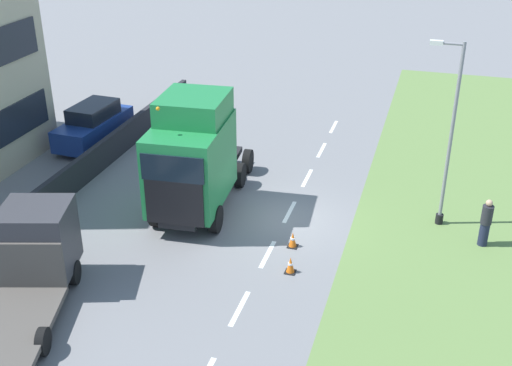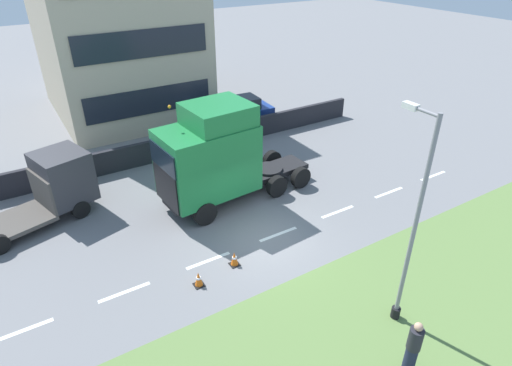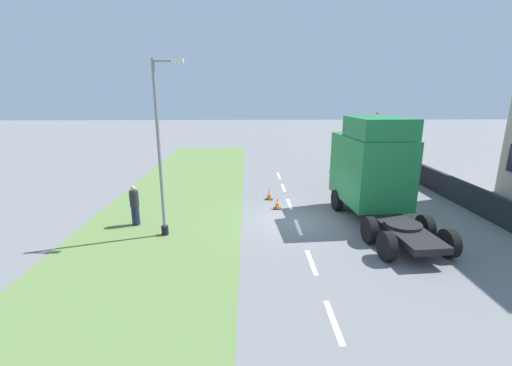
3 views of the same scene
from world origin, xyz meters
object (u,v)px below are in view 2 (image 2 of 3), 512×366
object	(u,v)px
traffic_cone_lead	(199,279)
traffic_cone_trailing	(234,259)
lorry_cab	(214,157)
lamp_post	(410,234)
flatbed_truck	(55,185)
parked_car	(237,114)
pedestrian	(413,347)

from	to	relation	value
traffic_cone_lead	traffic_cone_trailing	size ratio (longest dim) A/B	1.00
lorry_cab	traffic_cone_lead	distance (m)	5.78
traffic_cone_lead	traffic_cone_trailing	distance (m)	1.62
lamp_post	traffic_cone_trailing	bearing A→B (deg)	33.32
lorry_cab	traffic_cone_trailing	distance (m)	4.89
lamp_post	traffic_cone_lead	size ratio (longest dim) A/B	11.97
lorry_cab	lamp_post	xyz separation A→B (m)	(-9.04, -1.82, 0.91)
lamp_post	traffic_cone_trailing	world-z (taller)	lamp_post
traffic_cone_trailing	lamp_post	bearing A→B (deg)	-146.68
flatbed_truck	lamp_post	bearing A→B (deg)	17.85
parked_car	lamp_post	distance (m)	16.80
lorry_cab	traffic_cone_lead	world-z (taller)	lorry_cab
lamp_post	pedestrian	bearing A→B (deg)	145.01
lamp_post	traffic_cone_lead	bearing A→B (deg)	46.52
lorry_cab	flatbed_truck	size ratio (longest dim) A/B	1.27
lorry_cab	pedestrian	xyz separation A→B (m)	(-10.68, -0.68, -1.47)
parked_car	lamp_post	size ratio (longest dim) A/B	0.67
flatbed_truck	traffic_cone_trailing	size ratio (longest dim) A/B	10.24
lorry_cab	lamp_post	bearing A→B (deg)	-172.93
traffic_cone_trailing	flatbed_truck	bearing A→B (deg)	34.73
flatbed_truck	traffic_cone_lead	bearing A→B (deg)	7.76
parked_car	flatbed_truck	bearing A→B (deg)	114.43
flatbed_truck	traffic_cone_trailing	bearing A→B (deg)	18.42
flatbed_truck	pedestrian	distance (m)	15.17
flatbed_truck	lamp_post	distance (m)	14.44
traffic_cone_lead	pedestrian	bearing A→B (deg)	-149.51
flatbed_truck	parked_car	xyz separation A→B (m)	(4.44, -11.41, -0.49)
parked_car	traffic_cone_trailing	world-z (taller)	parked_car
lamp_post	traffic_cone_lead	world-z (taller)	lamp_post
pedestrian	lorry_cab	bearing A→B (deg)	3.64
parked_car	traffic_cone_lead	world-z (taller)	parked_car
parked_car	lamp_post	world-z (taller)	lamp_post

